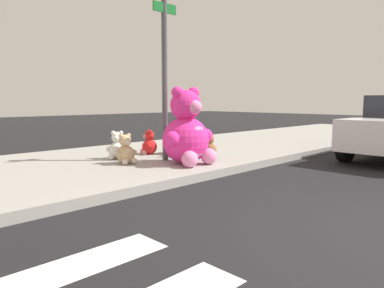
{
  "coord_description": "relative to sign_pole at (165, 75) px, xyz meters",
  "views": [
    {
      "loc": [
        -3.61,
        -1.04,
        1.34
      ],
      "look_at": [
        0.96,
        3.6,
        0.55
      ],
      "focal_mm": 33.5,
      "sensor_mm": 36.0,
      "label": 1
    }
  ],
  "objects": [
    {
      "name": "sidewalk",
      "position": [
        -1.0,
        0.8,
        -1.77
      ],
      "size": [
        28.0,
        4.4,
        0.15
      ],
      "primitive_type": "cube",
      "color": "#9E9B93",
      "rests_on": "ground_plane"
    },
    {
      "name": "sign_pole",
      "position": [
        0.0,
        0.0,
        0.0
      ],
      "size": [
        0.56,
        0.11,
        3.2
      ],
      "color": "#4C4C51",
      "rests_on": "sidewalk"
    },
    {
      "name": "plush_pink_large",
      "position": [
        0.04,
        -0.59,
        -1.12
      ],
      "size": [
        1.12,
        0.98,
        1.45
      ],
      "color": "#F22D93",
      "rests_on": "sidewalk"
    },
    {
      "name": "plush_brown",
      "position": [
        0.99,
        -0.29,
        -1.5
      ],
      "size": [
        0.38,
        0.33,
        0.49
      ],
      "color": "olive",
      "rests_on": "sidewalk"
    },
    {
      "name": "plush_tan",
      "position": [
        -0.79,
        0.23,
        -1.47
      ],
      "size": [
        0.44,
        0.39,
        0.58
      ],
      "color": "tan",
      "rests_on": "sidewalk"
    },
    {
      "name": "plush_lavender",
      "position": [
        0.71,
        0.5,
        -1.42
      ],
      "size": [
        0.5,
        0.48,
        0.7
      ],
      "color": "#B28CD8",
      "rests_on": "sidewalk"
    },
    {
      "name": "plush_white",
      "position": [
        -0.59,
        0.82,
        -1.47
      ],
      "size": [
        0.41,
        0.41,
        0.58
      ],
      "color": "white",
      "rests_on": "sidewalk"
    },
    {
      "name": "plush_teal",
      "position": [
        0.63,
        -0.01,
        -1.46
      ],
      "size": [
        0.43,
        0.44,
        0.61
      ],
      "color": "teal",
      "rests_on": "sidewalk"
    },
    {
      "name": "plush_red",
      "position": [
        0.26,
        0.88,
        -1.48
      ],
      "size": [
        0.39,
        0.4,
        0.55
      ],
      "color": "red",
      "rests_on": "sidewalk"
    }
  ]
}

